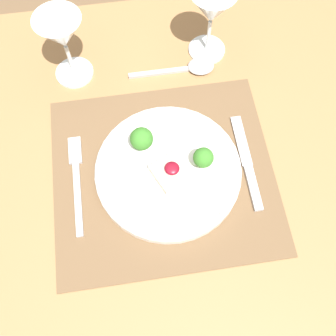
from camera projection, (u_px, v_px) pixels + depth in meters
ground_plane at (166, 254)px, 1.40m from camera, size 8.00×8.00×0.00m
dining_table at (164, 190)px, 0.82m from camera, size 1.56×0.90×0.72m
placemat at (164, 174)px, 0.74m from camera, size 0.41×0.38×0.00m
dinner_plate at (168, 169)px, 0.73m from camera, size 0.27×0.27×0.07m
fork at (77, 177)px, 0.73m from camera, size 0.02×0.20×0.01m
knife at (248, 168)px, 0.74m from camera, size 0.02×0.20×0.01m
spoon at (193, 67)px, 0.83m from camera, size 0.18×0.05×0.02m
wine_glass_near at (212, 11)px, 0.76m from camera, size 0.09×0.09×0.16m
wine_glass_far at (62, 36)px, 0.73m from camera, size 0.09×0.09×0.15m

